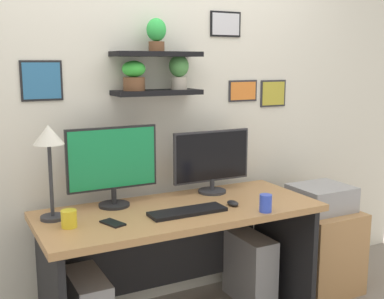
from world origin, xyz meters
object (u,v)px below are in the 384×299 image
object	(u,v)px
cell_phone	(113,223)
coffee_mug	(69,219)
computer_tower_right	(250,268)
desk_lamp	(49,146)
drawer_cabinet	(319,249)
monitor_right	(212,160)
keyboard	(188,212)
desk	(177,240)
computer_mouse	(233,203)
printer	(321,198)
monitor_left	(113,163)
pen_cup	(266,203)

from	to	relation	value
cell_phone	coffee_mug	bearing A→B (deg)	146.75
computer_tower_right	desk_lamp	bearing A→B (deg)	178.55
desk_lamp	drawer_cabinet	distance (m)	1.99
monitor_right	keyboard	distance (m)	0.51
desk	desk_lamp	world-z (taller)	desk_lamp
monitor_right	coffee_mug	size ratio (longest dim) A/B	5.90
computer_mouse	printer	xyz separation A→B (m)	(0.81, 0.14, -0.11)
monitor_right	monitor_left	bearing A→B (deg)	180.00
computer_mouse	monitor_left	bearing A→B (deg)	152.93
coffee_mug	pen_cup	xyz separation A→B (m)	(1.04, -0.25, 0.01)
computer_mouse	drawer_cabinet	size ratio (longest dim) A/B	0.16
computer_mouse	printer	world-z (taller)	computer_mouse
keyboard	coffee_mug	world-z (taller)	coffee_mug
monitor_right	pen_cup	xyz separation A→B (m)	(0.06, -0.50, -0.16)
cell_phone	drawer_cabinet	world-z (taller)	cell_phone
desk	monitor_right	distance (m)	0.56
monitor_right	computer_tower_right	distance (m)	0.78
drawer_cabinet	computer_tower_right	bearing A→B (deg)	173.54
desk_lamp	cell_phone	bearing A→B (deg)	-40.23
keyboard	coffee_mug	bearing A→B (deg)	173.65
drawer_cabinet	coffee_mug	bearing A→B (deg)	-177.59
monitor_left	monitor_right	bearing A→B (deg)	-0.00
pen_cup	monitor_right	bearing A→B (deg)	97.30
monitor_right	desk_lamp	distance (m)	1.04
desk	desk_lamp	xyz separation A→B (m)	(-0.69, 0.08, 0.61)
cell_phone	computer_mouse	bearing A→B (deg)	-19.98
printer	computer_tower_right	world-z (taller)	printer
computer_mouse	pen_cup	bearing A→B (deg)	-61.13
computer_mouse	desk_lamp	size ratio (longest dim) A/B	0.18
cell_phone	drawer_cabinet	bearing A→B (deg)	-14.33
drawer_cabinet	keyboard	bearing A→B (deg)	-172.56
cell_phone	printer	xyz separation A→B (m)	(1.53, 0.13, -0.10)
pen_cup	printer	distance (m)	0.79
keyboard	computer_tower_right	xyz separation A→B (m)	(0.57, 0.21, -0.53)
monitor_right	coffee_mug	xyz separation A→B (m)	(-0.98, -0.25, -0.17)
pen_cup	cell_phone	bearing A→B (deg)	166.77
pen_cup	computer_tower_right	bearing A→B (deg)	66.64
desk	coffee_mug	size ratio (longest dim) A/B	18.04
desk	coffee_mug	xyz separation A→B (m)	(-0.65, -0.09, 0.26)
monitor_left	cell_phone	distance (m)	0.41
computer_mouse	pen_cup	xyz separation A→B (m)	(0.10, -0.18, 0.04)
monitor_right	pen_cup	size ratio (longest dim) A/B	5.31
desk_lamp	cell_phone	distance (m)	0.52
coffee_mug	monitor_left	bearing A→B (deg)	38.34
desk	monitor_right	xyz separation A→B (m)	(0.33, 0.16, 0.42)
computer_mouse	drawer_cabinet	bearing A→B (deg)	9.74
monitor_left	printer	xyz separation A→B (m)	(1.43, -0.18, -0.35)
computer_mouse	pen_cup	size ratio (longest dim) A/B	0.90
desk	coffee_mug	bearing A→B (deg)	-172.16
desk	computer_tower_right	distance (m)	0.64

